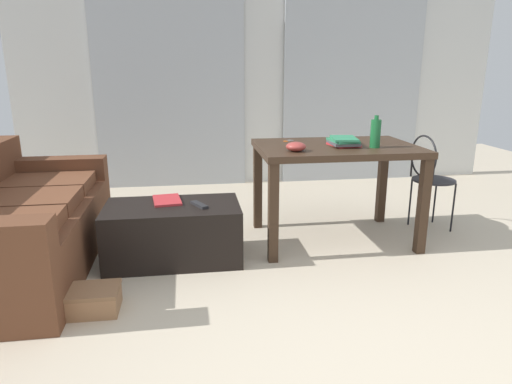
% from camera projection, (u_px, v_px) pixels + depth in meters
% --- Properties ---
extents(ground_plane, '(9.08, 9.08, 0.00)m').
position_uv_depth(ground_plane, '(309.00, 250.00, 3.56)').
color(ground_plane, beige).
extents(wall_back, '(5.72, 0.10, 2.48)m').
position_uv_depth(wall_back, '(263.00, 80.00, 5.42)').
color(wall_back, silver).
rests_on(wall_back, ground).
extents(curtains, '(3.91, 0.03, 2.27)m').
position_uv_depth(curtains, '(264.00, 89.00, 5.37)').
color(curtains, '#B2B7BC').
rests_on(curtains, ground).
extents(couch, '(0.93, 1.92, 0.82)m').
position_uv_depth(couch, '(14.00, 226.00, 3.16)').
color(couch, brown).
rests_on(couch, ground).
extents(coffee_table, '(0.98, 0.55, 0.42)m').
position_uv_depth(coffee_table, '(173.00, 232.00, 3.34)').
color(coffee_table, black).
rests_on(coffee_table, ground).
extents(craft_table, '(1.25, 0.86, 0.79)m').
position_uv_depth(craft_table, '(336.00, 159.00, 3.61)').
color(craft_table, '#382619').
rests_on(craft_table, ground).
extents(wire_chair, '(0.36, 0.38, 0.84)m').
position_uv_depth(wire_chair, '(429.00, 172.00, 3.89)').
color(wire_chair, black).
rests_on(wire_chair, ground).
extents(bottle_near, '(0.08, 0.08, 0.25)m').
position_uv_depth(bottle_near, '(375.00, 133.00, 3.44)').
color(bottle_near, '#195B2D').
rests_on(bottle_near, craft_table).
extents(bowl, '(0.15, 0.15, 0.07)m').
position_uv_depth(bowl, '(296.00, 147.00, 3.31)').
color(bowl, '#9E3833').
rests_on(bowl, craft_table).
extents(book_stack, '(0.23, 0.30, 0.07)m').
position_uv_depth(book_stack, '(344.00, 142.00, 3.53)').
color(book_stack, red).
rests_on(book_stack, craft_table).
extents(scissors, '(0.09, 0.09, 0.00)m').
position_uv_depth(scissors, '(287.00, 141.00, 3.77)').
color(scissors, '#9EA0A5').
rests_on(scissors, craft_table).
extents(tv_remote_primary, '(0.13, 0.19, 0.02)m').
position_uv_depth(tv_remote_primary, '(199.00, 205.00, 3.26)').
color(tv_remote_primary, '#232326').
rests_on(tv_remote_primary, coffee_table).
extents(magazine, '(0.23, 0.31, 0.02)m').
position_uv_depth(magazine, '(167.00, 200.00, 3.38)').
color(magazine, red).
rests_on(magazine, coffee_table).
extents(shoebox, '(0.32, 0.24, 0.14)m').
position_uv_depth(shoebox, '(92.00, 300.00, 2.64)').
color(shoebox, '#996B47').
rests_on(shoebox, ground).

